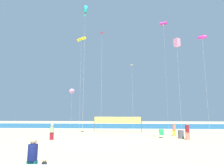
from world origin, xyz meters
name	(u,v)px	position (x,y,z in m)	size (l,w,h in m)	color
ground_plane	(94,143)	(0.00, 0.00, 0.00)	(120.00, 120.00, 0.00)	#D1BC89
ocean_band	(114,126)	(0.00, 28.35, 0.00)	(120.00, 20.00, 0.01)	#1E6B99
mother_figure	(32,157)	(-0.71, -10.00, 0.85)	(0.37, 0.37, 1.60)	#19727A
beachgoer_coral_shirt	(174,129)	(8.47, 6.31, 0.84)	(0.36, 0.36, 1.57)	gold
beachgoer_sage_shirt	(52,131)	(-4.61, 1.80, 0.84)	(0.36, 0.36, 1.58)	maroon
beachgoer_maroon_shirt	(187,130)	(8.95, 2.84, 0.91)	(0.39, 0.39, 1.70)	#EA7260
folding_beach_chair	(162,133)	(6.70, 4.57, 0.47)	(0.52, 0.65, 0.89)	#1E8C4C
trash_barrel	(181,134)	(8.58, 3.91, 0.42)	(0.60, 0.60, 0.85)	#595960
volleyball_net	(117,121)	(1.47, 10.88, 1.63)	(6.98, 1.63, 2.40)	#4C4C51
beach_handbag	(154,136)	(5.87, 4.84, 0.12)	(0.29, 0.14, 0.23)	#99B28C
kite_magenta_tube	(164,24)	(10.46, 19.00, 20.39)	(1.50, 0.94, 20.77)	silver
kite_cyan_tube	(85,11)	(-1.96, 3.78, 14.82)	(0.92, 1.88, 15.09)	silver
kite_pink_delta	(72,91)	(-7.94, 19.86, 7.17)	(1.07, 0.75, 7.67)	silver
kite_pink_box	(177,43)	(9.75, 7.79, 12.06)	(0.91, 0.91, 12.61)	silver
kite_magenta_inflatable	(202,37)	(13.02, 7.53, 12.60)	(1.37, 0.98, 12.99)	silver
kite_yellow_diamond	(132,67)	(3.83, 12.61, 9.99)	(0.57, 0.57, 10.52)	silver
kite_yellow_tube	(82,39)	(-3.35, 7.92, 12.99)	(1.45, 1.15, 13.25)	silver
kite_red_diamond	(102,37)	(-0.48, 8.31, 13.42)	(0.54, 0.53, 14.24)	silver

